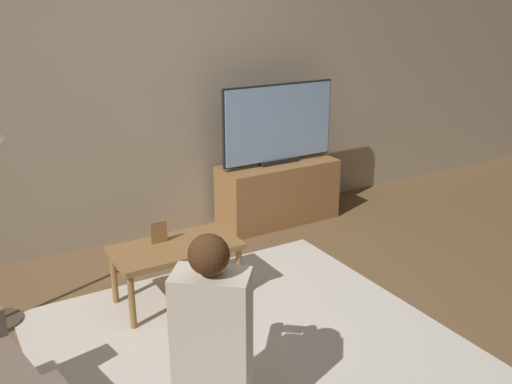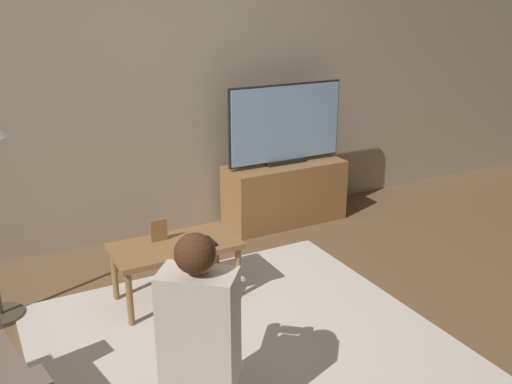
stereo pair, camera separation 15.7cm
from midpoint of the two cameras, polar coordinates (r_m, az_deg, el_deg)
ground_plane at (r=3.39m, az=-1.66°, el=-15.78°), size 10.00×10.00×0.00m
wall_back at (r=4.60m, az=-13.77°, el=10.73°), size 10.00×0.06×2.60m
rug at (r=3.38m, az=-1.66°, el=-15.67°), size 2.27×2.25×0.02m
tv_stand at (r=5.05m, az=1.33°, el=-0.06°), size 1.06×0.41×0.54m
tv at (r=4.88m, az=1.36°, el=6.82°), size 1.07×0.08×0.69m
coffee_table at (r=3.75m, az=-9.22°, el=-6.00°), size 0.81×0.43×0.41m
person_kneeling at (r=2.62m, az=-6.27°, el=-14.80°), size 0.72×0.81×0.99m
picture_frame at (r=3.75m, az=-10.89°, el=-3.97°), size 0.11×0.01×0.15m
remote at (r=3.72m, az=-5.79°, el=-5.01°), size 0.04×0.15×0.02m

